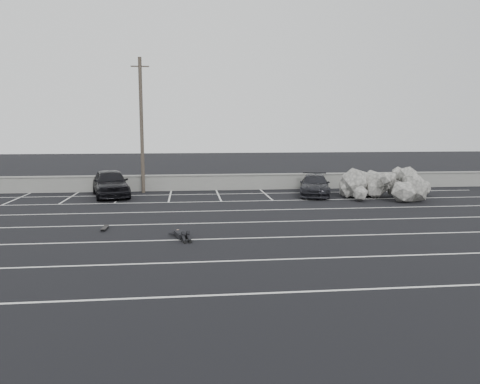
{
  "coord_description": "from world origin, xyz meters",
  "views": [
    {
      "loc": [
        -0.89,
        -17.35,
        4.22
      ],
      "look_at": [
        1.7,
        5.66,
        1.0
      ],
      "focal_mm": 35.0,
      "sensor_mm": 36.0,
      "label": 1
    }
  ],
  "objects": [
    {
      "name": "skateboard",
      "position": [
        -4.35,
        2.14,
        0.07
      ],
      "size": [
        0.23,
        0.77,
        0.09
      ],
      "rotation": [
        0.0,
        0.0,
        -0.02
      ],
      "color": "black",
      "rests_on": "ground"
    },
    {
      "name": "utility_pole",
      "position": [
        -3.76,
        13.2,
        4.33
      ],
      "size": [
        1.14,
        0.23,
        8.56
      ],
      "color": "#4C4238",
      "rests_on": "ground"
    },
    {
      "name": "person",
      "position": [
        -1.2,
        0.47,
        0.21
      ],
      "size": [
        1.86,
        2.51,
        0.42
      ],
      "primitive_type": null,
      "rotation": [
        0.0,
        0.0,
        0.26
      ],
      "color": "black",
      "rests_on": "ground"
    },
    {
      "name": "trash_bin",
      "position": [
        10.34,
        13.6,
        0.42
      ],
      "size": [
        0.63,
        0.63,
        0.82
      ],
      "rotation": [
        0.0,
        0.0,
        -0.19
      ],
      "color": "#28282B",
      "rests_on": "ground"
    },
    {
      "name": "stall_lines",
      "position": [
        -0.08,
        4.41,
        0.0
      ],
      "size": [
        36.0,
        20.05,
        0.01
      ],
      "color": "silver",
      "rests_on": "ground"
    },
    {
      "name": "car_left",
      "position": [
        -5.6,
        11.75,
        0.84
      ],
      "size": [
        3.12,
        5.25,
        1.67
      ],
      "primitive_type": "imported",
      "rotation": [
        0.0,
        0.0,
        0.25
      ],
      "color": "black",
      "rests_on": "ground"
    },
    {
      "name": "seawall",
      "position": [
        0.0,
        14.0,
        0.55
      ],
      "size": [
        50.0,
        0.45,
        1.06
      ],
      "color": "gray",
      "rests_on": "ground"
    },
    {
      "name": "ground",
      "position": [
        0.0,
        0.0,
        0.0
      ],
      "size": [
        120.0,
        120.0,
        0.0
      ],
      "primitive_type": "plane",
      "color": "black",
      "rests_on": "ground"
    },
    {
      "name": "riprap_pile",
      "position": [
        10.73,
        9.38,
        0.66
      ],
      "size": [
        6.21,
        4.85,
        1.7
      ],
      "color": "#A9A59E",
      "rests_on": "ground"
    },
    {
      "name": "car_right",
      "position": [
        6.95,
        10.79,
        0.64
      ],
      "size": [
        2.86,
        4.75,
        1.29
      ],
      "primitive_type": "imported",
      "rotation": [
        0.0,
        0.0,
        -0.25
      ],
      "color": "black",
      "rests_on": "ground"
    }
  ]
}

